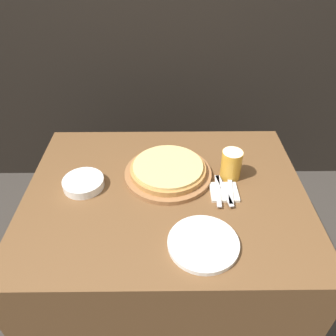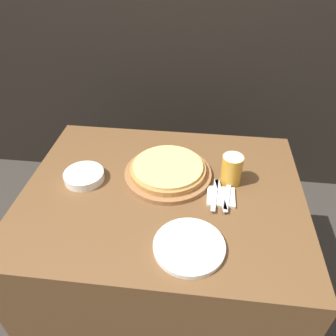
{
  "view_description": "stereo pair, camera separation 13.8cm",
  "coord_description": "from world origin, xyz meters",
  "px_view_note": "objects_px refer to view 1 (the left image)",
  "views": [
    {
      "loc": [
        0.0,
        -0.99,
        1.61
      ],
      "look_at": [
        0.01,
        0.1,
        0.75
      ],
      "focal_mm": 35.0,
      "sensor_mm": 36.0,
      "label": 1
    },
    {
      "loc": [
        0.14,
        -0.98,
        1.61
      ],
      "look_at": [
        0.01,
        0.1,
        0.75
      ],
      "focal_mm": 35.0,
      "sensor_mm": 36.0,
      "label": 2
    }
  ],
  "objects_px": {
    "beer_glass": "(231,164)",
    "side_bowl": "(83,183)",
    "pizza_on_board": "(168,171)",
    "spoon": "(230,190)",
    "dinner_plate": "(203,243)",
    "fork": "(218,190)",
    "dinner_knife": "(224,190)"
  },
  "relations": [
    {
      "from": "beer_glass",
      "to": "pizza_on_board",
      "type": "bearing_deg",
      "value": 177.82
    },
    {
      "from": "pizza_on_board",
      "to": "spoon",
      "type": "relative_size",
      "value": 2.33
    },
    {
      "from": "fork",
      "to": "side_bowl",
      "type": "bearing_deg",
      "value": 175.08
    },
    {
      "from": "side_bowl",
      "to": "pizza_on_board",
      "type": "bearing_deg",
      "value": 11.02
    },
    {
      "from": "side_bowl",
      "to": "beer_glass",
      "type": "bearing_deg",
      "value": 5.4
    },
    {
      "from": "dinner_plate",
      "to": "fork",
      "type": "distance_m",
      "value": 0.27
    },
    {
      "from": "beer_glass",
      "to": "side_bowl",
      "type": "distance_m",
      "value": 0.61
    },
    {
      "from": "dinner_plate",
      "to": "spoon",
      "type": "height_order",
      "value": "dinner_plate"
    },
    {
      "from": "spoon",
      "to": "fork",
      "type": "bearing_deg",
      "value": 180.0
    },
    {
      "from": "pizza_on_board",
      "to": "beer_glass",
      "type": "bearing_deg",
      "value": -2.18
    },
    {
      "from": "pizza_on_board",
      "to": "spoon",
      "type": "bearing_deg",
      "value": -24.73
    },
    {
      "from": "pizza_on_board",
      "to": "dinner_knife",
      "type": "distance_m",
      "value": 0.25
    },
    {
      "from": "dinner_knife",
      "to": "fork",
      "type": "bearing_deg",
      "value": 180.0
    },
    {
      "from": "dinner_plate",
      "to": "spoon",
      "type": "xyz_separation_m",
      "value": [
        0.13,
        0.26,
        0.01
      ]
    },
    {
      "from": "side_bowl",
      "to": "dinner_knife",
      "type": "bearing_deg",
      "value": -4.71
    },
    {
      "from": "fork",
      "to": "spoon",
      "type": "relative_size",
      "value": 1.17
    },
    {
      "from": "pizza_on_board",
      "to": "beer_glass",
      "type": "relative_size",
      "value": 2.9
    },
    {
      "from": "spoon",
      "to": "dinner_plate",
      "type": "bearing_deg",
      "value": -117.23
    },
    {
      "from": "beer_glass",
      "to": "spoon",
      "type": "relative_size",
      "value": 0.8
    },
    {
      "from": "dinner_knife",
      "to": "spoon",
      "type": "xyz_separation_m",
      "value": [
        0.03,
        0.0,
        0.0
      ]
    },
    {
      "from": "beer_glass",
      "to": "side_bowl",
      "type": "xyz_separation_m",
      "value": [
        -0.61,
        -0.06,
        -0.05
      ]
    },
    {
      "from": "pizza_on_board",
      "to": "beer_glass",
      "type": "distance_m",
      "value": 0.27
    },
    {
      "from": "dinner_knife",
      "to": "side_bowl",
      "type": "bearing_deg",
      "value": 175.29
    },
    {
      "from": "side_bowl",
      "to": "dinner_knife",
      "type": "relative_size",
      "value": 0.9
    },
    {
      "from": "dinner_knife",
      "to": "spoon",
      "type": "height_order",
      "value": "same"
    },
    {
      "from": "pizza_on_board",
      "to": "side_bowl",
      "type": "relative_size",
      "value": 2.22
    },
    {
      "from": "fork",
      "to": "spoon",
      "type": "xyz_separation_m",
      "value": [
        0.05,
        0.0,
        0.0
      ]
    },
    {
      "from": "spoon",
      "to": "pizza_on_board",
      "type": "bearing_deg",
      "value": 155.27
    },
    {
      "from": "dinner_plate",
      "to": "side_bowl",
      "type": "bearing_deg",
      "value": 146.52
    },
    {
      "from": "pizza_on_board",
      "to": "dinner_plate",
      "type": "bearing_deg",
      "value": -72.8
    },
    {
      "from": "beer_glass",
      "to": "dinner_plate",
      "type": "bearing_deg",
      "value": -111.98
    },
    {
      "from": "beer_glass",
      "to": "fork",
      "type": "relative_size",
      "value": 0.69
    }
  ]
}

